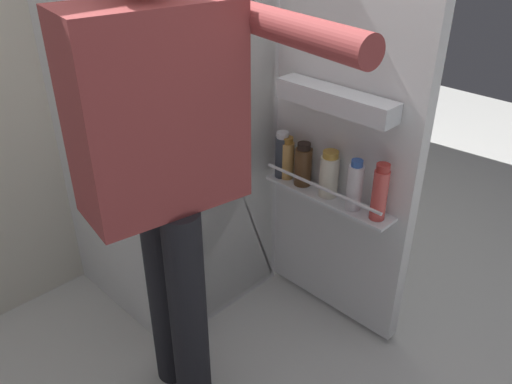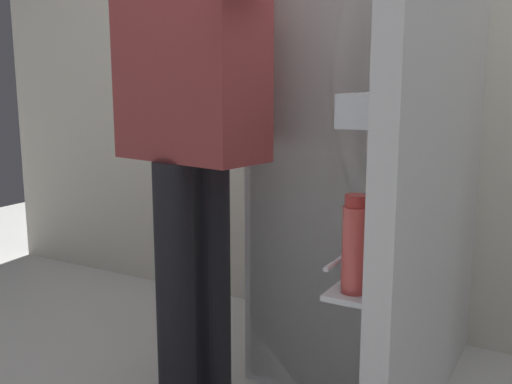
# 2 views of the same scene
# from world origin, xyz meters

# --- Properties ---
(ground_plane) EXTENTS (6.98, 6.98, 0.00)m
(ground_plane) POSITION_xyz_m (0.00, 0.00, 0.00)
(ground_plane) COLOR silver
(refrigerator) EXTENTS (0.69, 1.27, 1.69)m
(refrigerator) POSITION_xyz_m (0.03, 0.52, 0.85)
(refrigerator) COLOR white
(refrigerator) RESTS_ON ground_plane
(person) EXTENTS (0.55, 0.80, 1.59)m
(person) POSITION_xyz_m (-0.37, 0.05, 0.95)
(person) COLOR black
(person) RESTS_ON ground_plane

